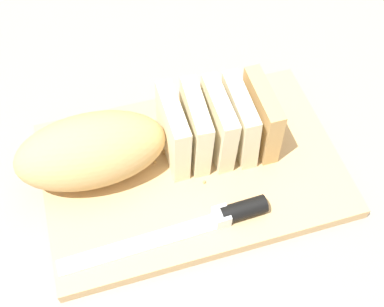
% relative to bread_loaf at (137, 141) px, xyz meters
% --- Properties ---
extents(ground_plane, '(3.00, 3.00, 0.00)m').
position_rel_bread_loaf_xyz_m(ground_plane, '(0.07, -0.03, -0.07)').
color(ground_plane, gray).
extents(cutting_board, '(0.42, 0.29, 0.02)m').
position_rel_bread_loaf_xyz_m(cutting_board, '(0.07, -0.03, -0.06)').
color(cutting_board, tan).
rests_on(cutting_board, ground_plane).
extents(bread_loaf, '(0.35, 0.11, 0.10)m').
position_rel_bread_loaf_xyz_m(bread_loaf, '(0.00, 0.00, 0.00)').
color(bread_loaf, tan).
rests_on(bread_loaf, cutting_board).
extents(bread_knife, '(0.27, 0.04, 0.02)m').
position_rel_bread_loaf_xyz_m(bread_knife, '(0.08, -0.12, -0.04)').
color(bread_knife, silver).
rests_on(bread_knife, cutting_board).
extents(crumb_near_knife, '(0.01, 0.01, 0.01)m').
position_rel_bread_loaf_xyz_m(crumb_near_knife, '(0.04, 0.01, -0.05)').
color(crumb_near_knife, tan).
rests_on(crumb_near_knife, cutting_board).
extents(crumb_near_loaf, '(0.00, 0.00, 0.00)m').
position_rel_bread_loaf_xyz_m(crumb_near_loaf, '(0.08, -0.06, -0.05)').
color(crumb_near_loaf, tan).
rests_on(crumb_near_loaf, cutting_board).
extents(crumb_stray_left, '(0.00, 0.00, 0.00)m').
position_rel_bread_loaf_xyz_m(crumb_stray_left, '(0.02, -0.01, -0.05)').
color(crumb_stray_left, tan).
rests_on(crumb_stray_left, cutting_board).
extents(crumb_stray_right, '(0.01, 0.01, 0.01)m').
position_rel_bread_loaf_xyz_m(crumb_stray_right, '(0.05, 0.03, -0.05)').
color(crumb_stray_right, tan).
rests_on(crumb_stray_right, cutting_board).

